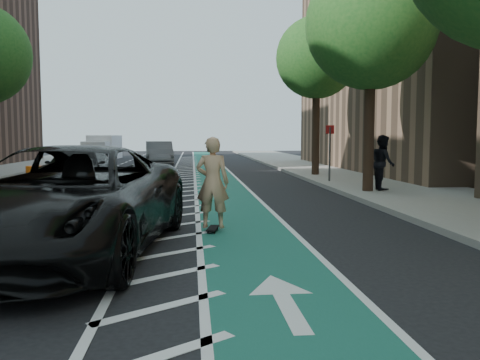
{
  "coord_description": "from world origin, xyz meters",
  "views": [
    {
      "loc": [
        1.87,
        -8.73,
        2.04
      ],
      "look_at": [
        2.89,
        2.02,
        1.1
      ],
      "focal_mm": 38.0,
      "sensor_mm": 36.0,
      "label": 1
    }
  ],
  "objects": [
    {
      "name": "barrel_c",
      "position": [
        -2.69,
        14.5,
        0.41
      ],
      "size": [
        0.64,
        0.64,
        0.88
      ],
      "color": "orange",
      "rests_on": "ground"
    },
    {
      "name": "barrel_b",
      "position": [
        -3.6,
        9.5,
        0.47
      ],
      "size": [
        0.73,
        0.73,
        0.99
      ],
      "color": "#FF630D",
      "rests_on": "ground"
    },
    {
      "name": "bike_lane",
      "position": [
        3.0,
        10.0,
        0.01
      ],
      "size": [
        2.0,
        90.0,
        0.01
      ],
      "primitive_type": "cube",
      "color": "#195741",
      "rests_on": "ground"
    },
    {
      "name": "barrel_a",
      "position": [
        -2.2,
        3.78,
        0.47
      ],
      "size": [
        0.72,
        0.72,
        0.99
      ],
      "color": "#E24D0B",
      "rests_on": "ground"
    },
    {
      "name": "building_right_far",
      "position": [
        17.5,
        20.0,
        9.5
      ],
      "size": [
        14.0,
        22.0,
        19.0
      ],
      "primitive_type": "cube",
      "color": "#84664C",
      "rests_on": "ground"
    },
    {
      "name": "sign_post",
      "position": [
        7.6,
        12.0,
        1.35
      ],
      "size": [
        0.35,
        0.08,
        2.47
      ],
      "color": "#4C4C4C",
      "rests_on": "ground"
    },
    {
      "name": "suv_near",
      "position": [
        -0.26,
        0.09,
        0.94
      ],
      "size": [
        3.98,
        7.12,
        1.88
      ],
      "primitive_type": "imported",
      "rotation": [
        0.0,
        0.0,
        -0.13
      ],
      "color": "black",
      "rests_on": "ground"
    },
    {
      "name": "skateboard",
      "position": [
        2.3,
        1.95,
        0.08
      ],
      "size": [
        0.32,
        0.71,
        0.09
      ],
      "rotation": [
        0.0,
        0.0,
        -0.19
      ],
      "color": "black",
      "rests_on": "ground"
    },
    {
      "name": "skateboarder",
      "position": [
        2.3,
        1.95,
        1.06
      ],
      "size": [
        0.78,
        0.59,
        1.93
      ],
      "primitive_type": "imported",
      "rotation": [
        0.0,
        0.0,
        2.95
      ],
      "color": "tan",
      "rests_on": "skateboard"
    },
    {
      "name": "buffer_strip",
      "position": [
        1.5,
        10.0,
        0.01
      ],
      "size": [
        1.4,
        90.0,
        0.01
      ],
      "primitive_type": "cube",
      "color": "silver",
      "rests_on": "ground"
    },
    {
      "name": "curb_right",
      "position": [
        7.05,
        10.0,
        0.08
      ],
      "size": [
        0.12,
        90.0,
        0.16
      ],
      "primitive_type": "cube",
      "color": "gray",
      "rests_on": "ground"
    },
    {
      "name": "suv_far",
      "position": [
        -2.4,
        10.89,
        0.78
      ],
      "size": [
        2.22,
        5.37,
        1.55
      ],
      "primitive_type": "imported",
      "rotation": [
        0.0,
        0.0,
        -0.01
      ],
      "color": "black",
      "rests_on": "ground"
    },
    {
      "name": "box_truck",
      "position": [
        -6.04,
        37.33,
        0.96
      ],
      "size": [
        2.84,
        5.22,
        2.07
      ],
      "rotation": [
        0.0,
        0.0,
        -0.13
      ],
      "color": "white",
      "rests_on": "ground"
    },
    {
      "name": "ground",
      "position": [
        0.0,
        0.0,
        0.0
      ],
      "size": [
        120.0,
        120.0,
        0.0
      ],
      "primitive_type": "plane",
      "color": "black",
      "rests_on": "ground"
    },
    {
      "name": "pedestrian",
      "position": [
        8.51,
        8.41,
        1.11
      ],
      "size": [
        0.82,
        1.01,
        1.92
      ],
      "primitive_type": "imported",
      "rotation": [
        0.0,
        0.0,
        1.46
      ],
      "color": "black",
      "rests_on": "sidewalk_right"
    },
    {
      "name": "tree_r_d",
      "position": [
        7.9,
        16.0,
        5.77
      ],
      "size": [
        4.2,
        4.2,
        7.9
      ],
      "color": "#382619",
      "rests_on": "ground"
    },
    {
      "name": "sidewalk_right",
      "position": [
        9.5,
        10.0,
        0.07
      ],
      "size": [
        5.0,
        90.0,
        0.15
      ],
      "primitive_type": "cube",
      "color": "gray",
      "rests_on": "ground"
    },
    {
      "name": "tree_r_c",
      "position": [
        7.9,
        8.0,
        5.77
      ],
      "size": [
        4.2,
        4.2,
        7.9
      ],
      "color": "#382619",
      "rests_on": "ground"
    },
    {
      "name": "car_grey",
      "position": [
        -0.35,
        26.13,
        0.83
      ],
      "size": [
        2.22,
        5.18,
        1.66
      ],
      "primitive_type": "imported",
      "rotation": [
        0.0,
        0.0,
        0.09
      ],
      "color": "#545559",
      "rests_on": "ground"
    },
    {
      "name": "car_silver",
      "position": [
        -6.0,
        26.15,
        0.72
      ],
      "size": [
        1.71,
        4.25,
        1.45
      ],
      "primitive_type": "imported",
      "rotation": [
        0.0,
        0.0,
        -0.0
      ],
      "color": "gray",
      "rests_on": "ground"
    }
  ]
}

